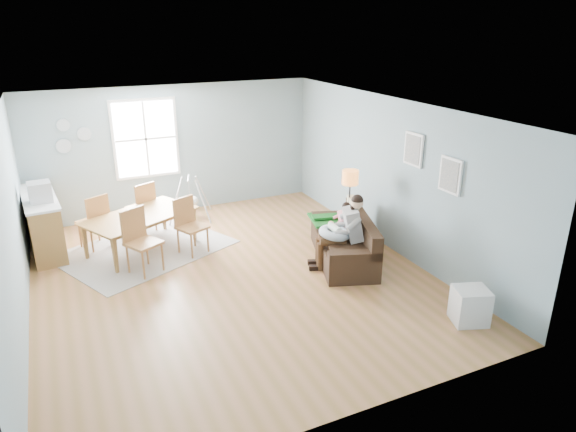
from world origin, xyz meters
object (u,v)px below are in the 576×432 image
chair_se (188,221)px  chair_nw (96,218)px  floor_lamp (350,184)px  dining_table (143,233)px  chair_ne (143,204)px  father (343,229)px  chair_sw (139,236)px  toddler (341,220)px  baby_swing (190,200)px  monitor (39,192)px  storage_cube (469,306)px  counter (43,223)px  sofa (346,244)px

chair_se → chair_nw: 1.70m
floor_lamp → dining_table: floor_lamp is taller
chair_nw → chair_ne: chair_nw is taller
father → chair_nw: father is taller
floor_lamp → chair_sw: (-3.64, 0.55, -0.56)m
toddler → chair_nw: size_ratio=0.75×
father → chair_sw: father is taller
chair_nw → baby_swing: size_ratio=0.95×
chair_ne → monitor: bearing=-166.4°
floor_lamp → storage_cube: 3.09m
father → chair_ne: size_ratio=1.25×
toddler → chair_sw: (-3.30, 0.85, -0.04)m
chair_sw → counter: chair_sw is taller
toddler → baby_swing: toddler is taller
monitor → chair_se: bearing=-20.0°
storage_cube → father: bearing=107.5°
father → storage_cube: 2.36m
sofa → floor_lamp: size_ratio=1.48×
chair_nw → chair_ne: (0.91, 0.41, -0.00)m
sofa → storage_cube: sofa is taller
chair_nw → chair_ne: 1.00m
monitor → floor_lamp: bearing=-19.7°
floor_lamp → chair_sw: floor_lamp is taller
chair_se → chair_ne: size_ratio=0.99×
sofa → chair_nw: chair_nw is taller
chair_se → baby_swing: bearing=74.7°
floor_lamp → counter: 5.53m
father → chair_sw: bearing=157.7°
toddler → counter: (-4.72, 2.44, -0.15)m
storage_cube → counter: bearing=135.7°
chair_ne → chair_se: bearing=-65.7°
counter → dining_table: bearing=-25.5°
storage_cube → baby_swing: baby_swing is taller
dining_table → baby_swing: bearing=18.4°
father → chair_ne: (-2.74, 2.94, -0.09)m
chair_ne → sofa: bearing=-42.6°
chair_sw → father: bearing=-22.3°
sofa → father: bearing=-133.3°
chair_se → monitor: (-2.30, 0.83, 0.62)m
chair_se → chair_nw: (-1.48, 0.84, 0.01)m
toddler → monitor: size_ratio=1.99×
counter → monitor: bearing=-83.1°
storage_cube → chair_se: bearing=126.4°
dining_table → baby_swing: (1.19, 1.22, 0.06)m
sofa → chair_ne: 4.02m
sofa → chair_nw: 4.50m
chair_ne → toddler: bearing=-40.5°
toddler → chair_ne: chair_ne is taller
chair_nw → floor_lamp: bearing=-23.3°
storage_cube → chair_sw: bearing=137.4°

